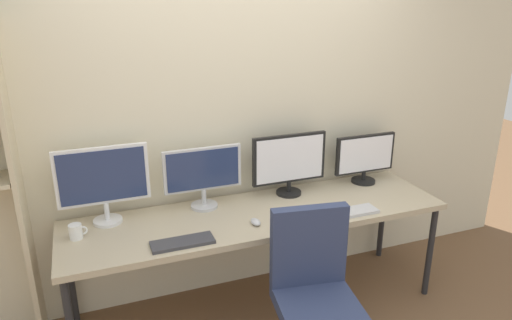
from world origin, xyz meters
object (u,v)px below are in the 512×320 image
(keyboard_left, at_px, (183,242))
(monitor_center_left, at_px, (203,173))
(monitor_far_right, at_px, (365,157))
(desk, at_px, (259,219))
(computer_mouse, at_px, (256,222))
(coffee_mug, at_px, (76,232))
(keyboard_right, at_px, (351,212))
(office_chair, at_px, (314,311))
(monitor_center_right, at_px, (289,162))
(monitor_far_left, at_px, (103,180))

(keyboard_left, bearing_deg, monitor_center_left, 60.83)
(monitor_far_right, bearing_deg, keyboard_left, -163.56)
(desk, distance_m, monitor_far_right, 0.99)
(monitor_center_left, bearing_deg, keyboard_left, -119.17)
(desk, height_order, computer_mouse, computer_mouse)
(monitor_center_left, height_order, monitor_far_right, monitor_center_left)
(monitor_far_right, distance_m, coffee_mug, 2.08)
(keyboard_right, height_order, computer_mouse, computer_mouse)
(keyboard_right, xyz_separation_m, coffee_mug, (-1.69, 0.29, 0.04))
(office_chair, xyz_separation_m, coffee_mug, (-1.21, 0.71, 0.38))
(monitor_center_left, distance_m, keyboard_left, 0.56)
(desk, xyz_separation_m, coffee_mug, (-1.13, 0.06, 0.09))
(monitor_center_right, xyz_separation_m, keyboard_left, (-0.87, -0.44, -0.23))
(office_chair, xyz_separation_m, computer_mouse, (-0.16, 0.50, 0.35))
(monitor_far_left, height_order, monitor_center_right, monitor_far_left)
(monitor_center_left, distance_m, coffee_mug, 0.85)
(keyboard_left, bearing_deg, computer_mouse, 9.46)
(monitor_center_right, height_order, coffee_mug, monitor_center_right)
(desk, bearing_deg, monitor_center_right, 34.14)
(monitor_far_left, bearing_deg, coffee_mug, -140.43)
(monitor_center_right, bearing_deg, office_chair, -104.97)
(office_chair, relative_size, keyboard_right, 2.76)
(monitor_far_left, height_order, computer_mouse, monitor_far_left)
(computer_mouse, bearing_deg, monitor_far_left, 157.17)
(desk, xyz_separation_m, monitor_center_right, (0.31, 0.21, 0.29))
(monitor_center_right, relative_size, coffee_mug, 5.16)
(keyboard_left, distance_m, computer_mouse, 0.49)
(monitor_center_right, bearing_deg, keyboard_left, -153.13)
(monitor_far_right, bearing_deg, monitor_center_left, 180.00)
(office_chair, height_order, computer_mouse, office_chair)
(monitor_far_left, bearing_deg, desk, -12.74)
(computer_mouse, bearing_deg, keyboard_right, -7.15)
(monitor_far_left, distance_m, monitor_center_left, 0.63)
(monitor_far_left, bearing_deg, monitor_far_right, -0.00)
(desk, distance_m, monitor_far_left, 1.02)
(monitor_far_left, distance_m, monitor_far_right, 1.88)
(office_chair, relative_size, monitor_far_right, 2.03)
(desk, height_order, monitor_center_left, monitor_center_left)
(monitor_center_left, height_order, coffee_mug, monitor_center_left)
(monitor_center_right, height_order, keyboard_right, monitor_center_right)
(monitor_far_left, xyz_separation_m, keyboard_right, (1.50, -0.44, -0.28))
(monitor_center_right, relative_size, keyboard_left, 1.51)
(keyboard_left, xyz_separation_m, keyboard_right, (1.12, 0.00, 0.00))
(coffee_mug, bearing_deg, office_chair, -30.42)
(monitor_center_right, height_order, computer_mouse, monitor_center_right)
(monitor_far_left, height_order, monitor_far_right, monitor_far_left)
(desk, relative_size, office_chair, 2.54)
(office_chair, bearing_deg, computer_mouse, 107.74)
(keyboard_right, relative_size, coffee_mug, 3.38)
(desk, bearing_deg, coffee_mug, 177.09)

